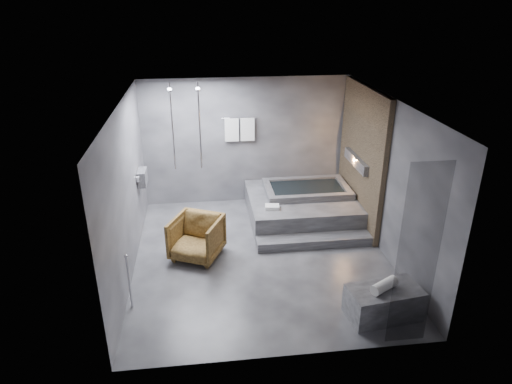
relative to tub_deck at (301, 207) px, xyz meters
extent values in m
plane|color=#2E2E31|center=(-1.05, -1.45, -0.25)|extent=(5.00, 5.00, 0.00)
cube|color=#4D4D50|center=(-1.05, -1.45, 2.55)|extent=(4.50, 5.00, 0.04)
cube|color=#39383E|center=(-1.05, 1.05, 1.15)|extent=(4.50, 0.04, 2.80)
cube|color=#39383E|center=(-1.05, -3.95, 1.15)|extent=(4.50, 0.04, 2.80)
cube|color=#39383E|center=(-3.30, -1.45, 1.15)|extent=(0.04, 5.00, 2.80)
cube|color=#39383E|center=(1.20, -1.45, 1.15)|extent=(0.04, 5.00, 2.80)
cube|color=#8C7452|center=(1.14, -0.20, 1.15)|extent=(0.10, 2.40, 2.78)
cube|color=#FF9938|center=(1.06, -0.20, 1.05)|extent=(0.14, 1.20, 0.20)
cube|color=gray|center=(-3.21, -0.05, 0.85)|extent=(0.16, 0.42, 0.30)
imported|color=beige|center=(-3.20, -0.15, 0.80)|extent=(0.08, 0.08, 0.21)
imported|color=beige|center=(-3.20, 0.05, 0.78)|extent=(0.07, 0.07, 0.15)
cylinder|color=silver|center=(-2.05, 0.60, 1.65)|extent=(0.04, 0.04, 1.80)
cylinder|color=silver|center=(-2.60, 0.60, 1.65)|extent=(0.04, 0.04, 1.80)
cylinder|color=silver|center=(-1.20, 0.99, 1.70)|extent=(0.75, 0.02, 0.02)
cube|color=white|center=(-1.37, 0.97, 1.45)|extent=(0.30, 0.06, 0.50)
cube|color=white|center=(-1.03, 0.97, 1.45)|extent=(0.30, 0.06, 0.50)
cylinder|color=silver|center=(-3.20, -2.65, 0.20)|extent=(0.04, 0.04, 0.90)
cube|color=black|center=(0.60, -3.90, 1.10)|extent=(0.55, 0.01, 2.60)
cube|color=#333336|center=(0.00, 0.00, 0.00)|extent=(2.20, 2.00, 0.50)
cube|color=#333336|center=(0.00, -1.18, -0.16)|extent=(2.20, 0.36, 0.18)
cube|color=#363639|center=(0.52, -3.31, -0.01)|extent=(1.12, 0.71, 0.47)
imported|color=#412B10|center=(-2.20, -1.30, 0.14)|extent=(1.10, 1.11, 0.77)
cylinder|color=white|center=(0.48, -3.34, 0.30)|extent=(0.47, 0.36, 0.16)
cube|color=silver|center=(-0.71, -0.53, 0.29)|extent=(0.30, 0.23, 0.07)
camera|label=1|loc=(-2.02, -8.52, 4.17)|focal=32.00mm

